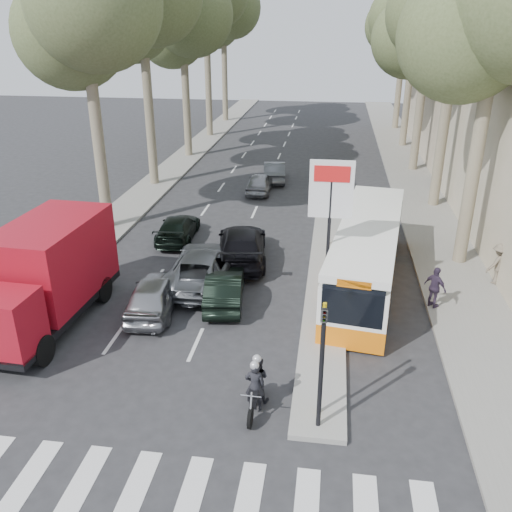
# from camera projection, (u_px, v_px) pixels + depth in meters

# --- Properties ---
(ground) EXTENTS (120.00, 120.00, 0.00)m
(ground) POSITION_uv_depth(u_px,v_px,m) (209.00, 384.00, 15.97)
(ground) COLOR #28282B
(ground) RESTS_ON ground
(sidewalk_right) EXTENTS (3.20, 70.00, 0.12)m
(sidewalk_right) POSITION_uv_depth(u_px,v_px,m) (410.00, 173.00, 37.49)
(sidewalk_right) COLOR gray
(sidewalk_right) RESTS_ON ground
(median_left) EXTENTS (2.40, 64.00, 0.12)m
(median_left) POSITION_uv_depth(u_px,v_px,m) (188.00, 155.00, 42.36)
(median_left) COLOR gray
(median_left) RESTS_ON ground
(traffic_island) EXTENTS (1.50, 26.00, 0.16)m
(traffic_island) POSITION_uv_depth(u_px,v_px,m) (328.00, 245.00, 25.49)
(traffic_island) COLOR gray
(traffic_island) RESTS_ON ground
(building_far) EXTENTS (11.00, 20.00, 16.00)m
(building_far) POSITION_uv_depth(u_px,v_px,m) (500.00, 45.00, 41.56)
(building_far) COLOR #B7A88E
(building_far) RESTS_ON ground
(billboard) EXTENTS (1.50, 12.10, 5.60)m
(billboard) POSITION_uv_depth(u_px,v_px,m) (330.00, 215.00, 18.59)
(billboard) COLOR yellow
(billboard) RESTS_ON ground
(traffic_light_island) EXTENTS (0.16, 0.41, 3.60)m
(traffic_light_island) POSITION_uv_depth(u_px,v_px,m) (322.00, 349.00, 13.19)
(traffic_light_island) COLOR black
(traffic_light_island) RESTS_ON ground
(tree_l_a) EXTENTS (7.40, 7.20, 14.10)m
(tree_l_a) POSITION_uv_depth(u_px,v_px,m) (86.00, 6.00, 23.79)
(tree_l_a) COLOR #6B604C
(tree_l_a) RESTS_ON ground
(tree_l_c) EXTENTS (7.40, 7.20, 13.71)m
(tree_l_c) POSITION_uv_depth(u_px,v_px,m) (184.00, 16.00, 38.42)
(tree_l_c) COLOR #6B604C
(tree_l_c) RESTS_ON ground
(tree_l_e) EXTENTS (7.40, 7.20, 14.49)m
(tree_l_e) POSITION_uv_depth(u_px,v_px,m) (225.00, 9.00, 52.67)
(tree_l_e) COLOR #6B604C
(tree_l_e) RESTS_ON ground
(tree_r_a) EXTENTS (7.40, 7.20, 14.10)m
(tree_r_a) POSITION_uv_depth(u_px,v_px,m) (504.00, 3.00, 19.78)
(tree_r_a) COLOR #6B604C
(tree_r_a) RESTS_ON ground
(tree_r_c) EXTENTS (7.40, 7.20, 13.32)m
(tree_r_c) POSITION_uv_depth(u_px,v_px,m) (432.00, 22.00, 34.57)
(tree_r_c) COLOR #6B604C
(tree_r_c) RESTS_ON ground
(tree_r_d) EXTENTS (7.40, 7.20, 14.88)m
(tree_r_d) POSITION_uv_depth(u_px,v_px,m) (419.00, 1.00, 41.25)
(tree_r_d) COLOR #6B604C
(tree_r_d) RESTS_ON ground
(tree_r_e) EXTENTS (7.40, 7.20, 14.10)m
(tree_r_e) POSITION_uv_depth(u_px,v_px,m) (408.00, 12.00, 48.77)
(tree_r_e) COLOR #6B604C
(tree_r_e) RESTS_ON ground
(silver_hatchback) EXTENTS (1.88, 4.08, 1.36)m
(silver_hatchback) POSITION_uv_depth(u_px,v_px,m) (154.00, 294.00, 19.70)
(silver_hatchback) COLOR #95969C
(silver_hatchback) RESTS_ON ground
(dark_hatchback) EXTENTS (1.81, 3.97, 1.26)m
(dark_hatchback) POSITION_uv_depth(u_px,v_px,m) (225.00, 287.00, 20.31)
(dark_hatchback) COLOR black
(dark_hatchback) RESTS_ON ground
(queue_car_a) EXTENTS (2.50, 5.34, 1.48)m
(queue_car_a) POSITION_uv_depth(u_px,v_px,m) (203.00, 267.00, 21.75)
(queue_car_a) COLOR #53575C
(queue_car_a) RESTS_ON ground
(queue_car_b) EXTENTS (2.81, 5.42, 1.50)m
(queue_car_b) POSITION_uv_depth(u_px,v_px,m) (242.00, 245.00, 23.79)
(queue_car_b) COLOR black
(queue_car_b) RESTS_ON ground
(queue_car_c) EXTENTS (1.53, 3.64, 1.23)m
(queue_car_c) POSITION_uv_depth(u_px,v_px,m) (260.00, 183.00, 33.31)
(queue_car_c) COLOR gray
(queue_car_c) RESTS_ON ground
(queue_car_d) EXTENTS (1.79, 4.05, 1.29)m
(queue_car_d) POSITION_uv_depth(u_px,v_px,m) (275.00, 171.00, 35.69)
(queue_car_d) COLOR #515459
(queue_car_d) RESTS_ON ground
(queue_car_e) EXTENTS (1.86, 4.13, 1.17)m
(queue_car_e) POSITION_uv_depth(u_px,v_px,m) (178.00, 228.00, 26.18)
(queue_car_e) COLOR black
(queue_car_e) RESTS_ON ground
(red_truck) EXTENTS (2.84, 6.73, 3.53)m
(red_truck) POSITION_uv_depth(u_px,v_px,m) (45.00, 274.00, 18.51)
(red_truck) COLOR black
(red_truck) RESTS_ON ground
(city_bus) EXTENTS (3.58, 10.34, 2.67)m
(city_bus) POSITION_uv_depth(u_px,v_px,m) (367.00, 253.00, 21.32)
(city_bus) COLOR orange
(city_bus) RESTS_ON ground
(motorcycle) EXTENTS (0.69, 1.89, 1.60)m
(motorcycle) POSITION_uv_depth(u_px,v_px,m) (256.00, 384.00, 14.78)
(motorcycle) COLOR black
(motorcycle) RESTS_ON ground
(pedestrian_near) EXTENTS (0.97, 0.98, 1.58)m
(pedestrian_near) POSITION_uv_depth(u_px,v_px,m) (435.00, 287.00, 19.68)
(pedestrian_near) COLOR #3D2F47
(pedestrian_near) RESTS_ON sidewalk_right
(pedestrian_far) EXTENTS (1.18, 0.97, 1.69)m
(pedestrian_far) POSITION_uv_depth(u_px,v_px,m) (499.00, 264.00, 21.46)
(pedestrian_far) COLOR #6F6453
(pedestrian_far) RESTS_ON sidewalk_right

